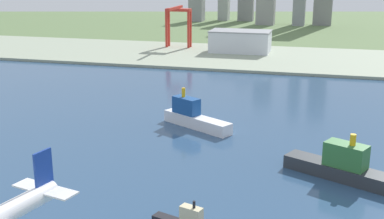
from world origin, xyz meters
The scene contains 7 objects.
ground_plane centered at (0.00, 300.00, 0.00)m, with size 2400.00×2400.00×0.00m, color #5A7446.
water_bay centered at (0.00, 240.00, 0.07)m, with size 840.00×360.00×0.15m, color #2D4C70.
industrial_pier centered at (0.00, 490.00, 1.25)m, with size 840.00×140.00×2.50m, color #96A28A.
container_barge centered at (75.50, 216.30, 5.72)m, with size 46.04×29.03×20.01m.
ferry_boat centered at (-0.83, 268.52, 5.70)m, with size 42.31×29.04×20.38m.
port_crane_red centered at (-85.83, 524.68, 33.77)m, with size 26.50×47.55×43.06m.
warehouse_main centered at (-17.06, 512.12, 13.21)m, with size 59.75×34.19×21.38m.
Camera 1 is at (66.03, 15.67, 83.75)m, focal length 46.97 mm.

